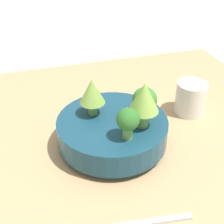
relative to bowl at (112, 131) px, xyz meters
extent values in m
plane|color=beige|center=(0.00, -0.01, -0.09)|extent=(6.00, 6.00, 0.00)
cube|color=tan|center=(0.00, -0.01, -0.06)|extent=(0.94, 0.87, 0.05)
cylinder|color=navy|center=(0.00, 0.00, -0.03)|extent=(0.10, 0.10, 0.01)
cylinder|color=navy|center=(0.00, 0.00, 0.00)|extent=(0.23, 0.23, 0.05)
cylinder|color=#6BA34C|center=(0.07, -0.01, 0.04)|extent=(0.02, 0.02, 0.02)
sphere|color=#387A2D|center=(0.07, -0.01, 0.07)|extent=(0.05, 0.05, 0.05)
cylinder|color=#609347|center=(0.05, -0.04, 0.05)|extent=(0.02, 0.02, 0.04)
cone|color=#84AD47|center=(0.05, -0.04, 0.09)|extent=(0.06, 0.06, 0.06)
cylinder|color=#609347|center=(0.01, -0.06, 0.04)|extent=(0.02, 0.02, 0.03)
sphere|color=#2D6B28|center=(0.01, -0.06, 0.07)|extent=(0.04, 0.04, 0.04)
cylinder|color=#609347|center=(-0.03, 0.03, 0.04)|extent=(0.02, 0.02, 0.03)
cone|color=#84AD47|center=(-0.03, 0.03, 0.08)|extent=(0.05, 0.05, 0.05)
cylinder|color=silver|center=(0.22, 0.07, 0.00)|extent=(0.07, 0.07, 0.08)
cube|color=silver|center=(-0.01, -0.21, -0.03)|extent=(0.18, 0.03, 0.01)
camera|label=1|loc=(-0.15, -0.50, 0.39)|focal=50.00mm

